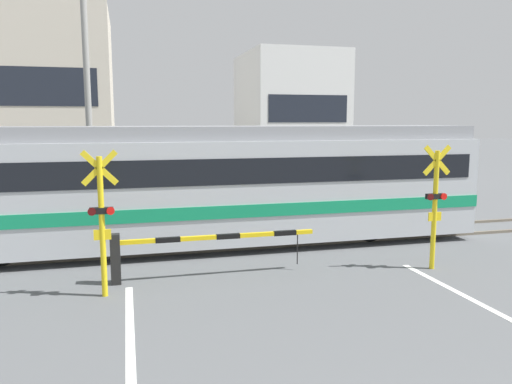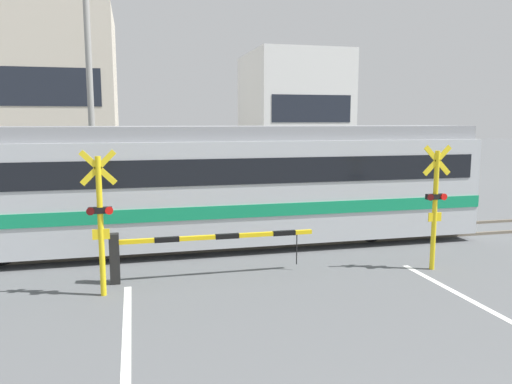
# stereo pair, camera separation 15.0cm
# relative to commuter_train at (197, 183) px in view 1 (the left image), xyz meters

# --- Properties ---
(rail_track_near) EXTENTS (50.00, 0.10, 0.08)m
(rail_track_near) POSITION_rel_commuter_train_xyz_m (1.30, -0.72, -1.68)
(rail_track_near) COLOR #6B6051
(rail_track_near) RESTS_ON ground_plane
(rail_track_far) EXTENTS (50.00, 0.10, 0.08)m
(rail_track_far) POSITION_rel_commuter_train_xyz_m (1.30, 0.72, -1.68)
(rail_track_far) COLOR #6B6051
(rail_track_far) RESTS_ON ground_plane
(commuter_train) EXTENTS (15.30, 2.79, 3.22)m
(commuter_train) POSITION_rel_commuter_train_xyz_m (0.00, 0.00, 0.00)
(commuter_train) COLOR #B7BCC1
(commuter_train) RESTS_ON ground_plane
(crossing_barrier_near) EXTENTS (4.41, 0.20, 1.06)m
(crossing_barrier_near) POSITION_rel_commuter_train_xyz_m (-0.86, -2.76, -1.01)
(crossing_barrier_near) COLOR black
(crossing_barrier_near) RESTS_ON ground_plane
(crossing_barrier_far) EXTENTS (4.41, 0.20, 1.06)m
(crossing_barrier_far) POSITION_rel_commuter_train_xyz_m (3.46, 3.08, -1.01)
(crossing_barrier_far) COLOR black
(crossing_barrier_far) RESTS_ON ground_plane
(crossing_signal_left) EXTENTS (0.68, 0.15, 2.83)m
(crossing_signal_left) POSITION_rel_commuter_train_xyz_m (-2.30, -3.45, -0.17)
(crossing_signal_left) COLOR yellow
(crossing_signal_left) RESTS_ON ground_plane
(crossing_signal_right) EXTENTS (0.68, 0.15, 2.83)m
(crossing_signal_right) POSITION_rel_commuter_train_xyz_m (4.90, -3.45, -0.17)
(crossing_signal_right) COLOR yellow
(crossing_signal_right) RESTS_ON ground_plane
(pedestrian) EXTENTS (0.38, 0.23, 1.77)m
(pedestrian) POSITION_rel_commuter_train_xyz_m (1.35, 6.04, -0.70)
(pedestrian) COLOR #33384C
(pedestrian) RESTS_ON ground_plane
(building_left_of_street) EXTENTS (7.22, 6.65, 8.99)m
(building_left_of_street) POSITION_rel_commuter_train_xyz_m (-6.06, 15.55, 2.77)
(building_left_of_street) COLOR beige
(building_left_of_street) RESTS_ON ground_plane
(building_right_of_street) EXTENTS (5.29, 6.65, 7.28)m
(building_right_of_street) POSITION_rel_commuter_train_xyz_m (7.69, 15.55, 1.92)
(building_right_of_street) COLOR white
(building_right_of_street) RESTS_ON ground_plane
(utility_pole_streetside) EXTENTS (0.22, 0.22, 7.59)m
(utility_pole_streetside) POSITION_rel_commuter_train_xyz_m (-3.05, 5.58, 2.07)
(utility_pole_streetside) COLOR gray
(utility_pole_streetside) RESTS_ON ground_plane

